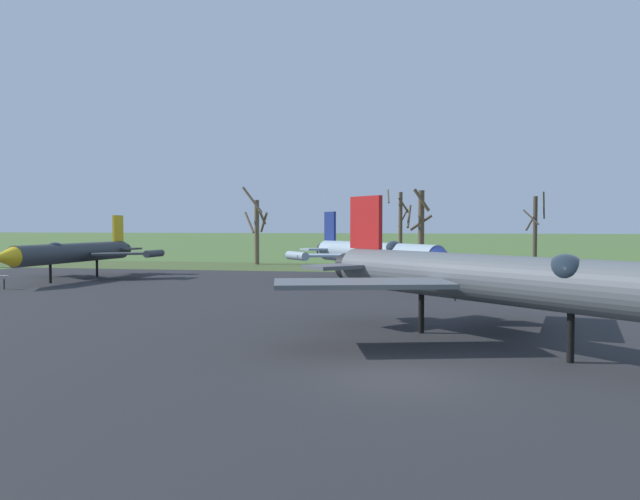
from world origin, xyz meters
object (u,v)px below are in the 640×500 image
jet_fighter_front_right (376,253)px  jet_fighter_rear_center (72,253)px  info_placard_front_right (455,289)px  info_placard_rear_center (4,280)px  jet_fighter_front_left (493,278)px

jet_fighter_front_right → jet_fighter_rear_center: jet_fighter_front_right is taller
jet_fighter_front_right → jet_fighter_rear_center: bearing=-177.9°
jet_fighter_front_right → jet_fighter_rear_center: size_ratio=0.87×
info_placard_front_right → info_placard_rear_center: 27.81m
jet_fighter_front_left → info_placard_front_right: (-0.83, 12.65, -1.64)m
jet_fighter_front_left → jet_fighter_rear_center: (-28.24, 20.18, -0.26)m
jet_fighter_front_left → info_placard_rear_center: size_ratio=14.83×
jet_fighter_front_left → info_placard_front_right: jet_fighter_front_left is taller
info_placard_front_right → jet_fighter_rear_center: size_ratio=0.07×
info_placard_front_right → jet_fighter_front_left: bearing=-86.2°
info_placard_rear_center → info_placard_front_right: bearing=-1.4°
jet_fighter_front_right → info_placard_rear_center: size_ratio=13.84×
info_placard_front_right → info_placard_rear_center: size_ratio=1.17×
jet_fighter_front_left → info_placard_rear_center: jet_fighter_front_left is taller
jet_fighter_rear_center → info_placard_rear_center: 7.02m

